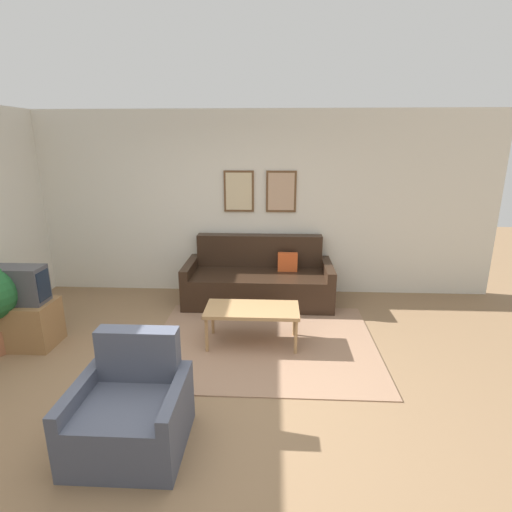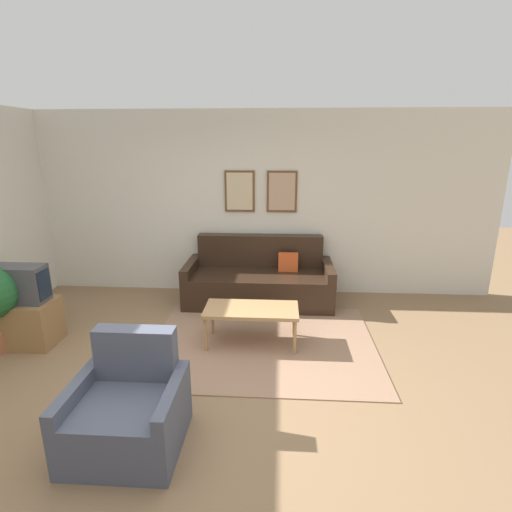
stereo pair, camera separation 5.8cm
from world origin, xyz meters
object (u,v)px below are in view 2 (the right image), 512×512
Objects in this scene: couch at (259,281)px; tv at (19,284)px; coffee_table at (251,311)px; armchair at (128,411)px.

couch is 3.00m from tv.
coffee_table is 1.81× the size of tv.
tv reaches higher than couch.
tv is 0.70× the size of armchair.
couch is at bearing 74.57° from armchair.
tv reaches higher than coffee_table.
armchair is (-0.84, -2.92, -0.04)m from couch.
couch is 3.04m from armchair.
couch is 2.49× the size of armchair.
armchair is (-0.82, -1.62, -0.13)m from coffee_table.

